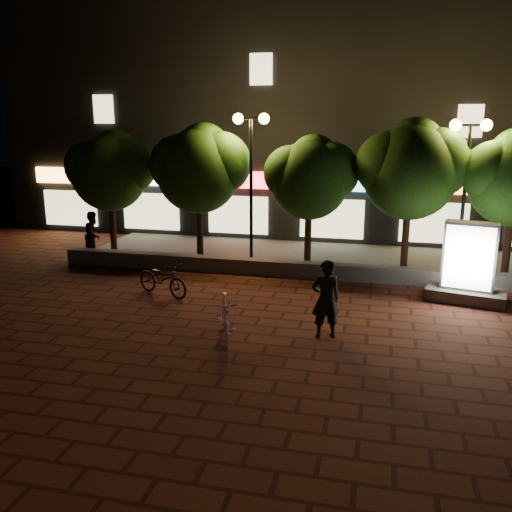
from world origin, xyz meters
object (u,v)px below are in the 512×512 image
(scooter_pink, at_px, (225,318))
(street_lamp_left, at_px, (251,150))
(street_lamp_right, at_px, (468,157))
(tree_right, at_px, (412,166))
(pedestrian, at_px, (94,235))
(ad_kiosk, at_px, (468,270))
(tree_left, at_px, (200,166))
(tree_mid, at_px, (311,175))
(tree_far_left, at_px, (111,168))
(scooter_parked, at_px, (163,279))
(rider, at_px, (326,299))

(scooter_pink, bearing_deg, street_lamp_left, 78.37)
(street_lamp_left, relative_size, street_lamp_right, 1.04)
(tree_right, xyz_separation_m, pedestrian, (-11.16, -0.96, -2.62))
(ad_kiosk, bearing_deg, tree_right, 119.16)
(tree_left, height_order, tree_right, tree_right)
(street_lamp_right, distance_m, ad_kiosk, 3.92)
(tree_mid, distance_m, scooter_pink, 7.58)
(tree_mid, relative_size, pedestrian, 2.60)
(tree_far_left, relative_size, pedestrian, 2.67)
(tree_left, relative_size, street_lamp_right, 0.98)
(scooter_parked, bearing_deg, tree_right, -35.26)
(tree_far_left, xyz_separation_m, rider, (8.74, -6.37, -2.34))
(street_lamp_left, distance_m, rider, 7.59)
(tree_far_left, relative_size, street_lamp_right, 0.93)
(ad_kiosk, bearing_deg, pedestrian, 171.70)
(tree_far_left, relative_size, scooter_parked, 2.41)
(scooter_pink, bearing_deg, street_lamp_right, 28.21)
(ad_kiosk, bearing_deg, scooter_pink, -144.63)
(tree_far_left, bearing_deg, pedestrian, -110.11)
(tree_mid, xyz_separation_m, scooter_pink, (-1.03, -7.01, -2.69))
(street_lamp_left, bearing_deg, tree_mid, 7.31)
(scooter_pink, distance_m, pedestrian, 9.13)
(tree_mid, height_order, street_lamp_right, street_lamp_right)
(ad_kiosk, distance_m, scooter_parked, 8.76)
(tree_left, height_order, pedestrian, tree_left)
(tree_left, bearing_deg, tree_far_left, -180.00)
(street_lamp_right, height_order, scooter_pink, street_lamp_right)
(tree_left, bearing_deg, tree_mid, -0.00)
(tree_right, height_order, street_lamp_right, tree_right)
(tree_far_left, distance_m, tree_mid, 7.50)
(street_lamp_right, xyz_separation_m, ad_kiosk, (-0.07, -2.56, -2.96))
(tree_far_left, distance_m, scooter_pink, 9.94)
(street_lamp_left, bearing_deg, tree_left, 172.30)
(rider, height_order, pedestrian, rider)
(street_lamp_right, bearing_deg, scooter_pink, -131.52)
(tree_left, bearing_deg, ad_kiosk, -17.63)
(tree_mid, height_order, tree_right, tree_right)
(street_lamp_right, xyz_separation_m, rider, (-3.71, -6.10, -2.94))
(tree_right, xyz_separation_m, scooter_pink, (-4.33, -7.01, -3.04))
(tree_mid, distance_m, street_lamp_right, 5.00)
(street_lamp_right, relative_size, rider, 2.61)
(street_lamp_right, height_order, scooter_parked, street_lamp_right)
(street_lamp_left, distance_m, street_lamp_right, 7.00)
(tree_far_left, xyz_separation_m, street_lamp_left, (5.45, -0.26, 0.74))
(rider, bearing_deg, ad_kiosk, -157.10)
(street_lamp_left, xyz_separation_m, street_lamp_right, (7.00, 0.00, -0.13))
(tree_right, relative_size, scooter_pink, 2.92)
(scooter_pink, distance_m, rider, 2.40)
(tree_mid, distance_m, ad_kiosk, 6.08)
(scooter_pink, relative_size, scooter_parked, 0.90)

